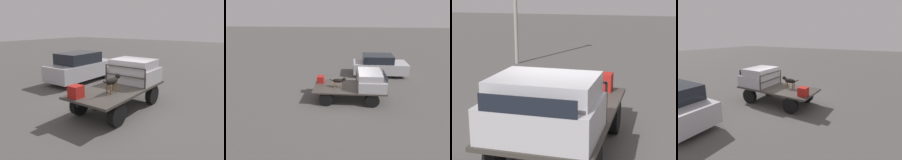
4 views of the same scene
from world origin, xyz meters
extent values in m
plane|color=#514F4C|center=(0.00, 0.00, 0.00)|extent=(80.00, 80.00, 0.00)
cylinder|color=black|center=(1.29, 0.83, 0.40)|extent=(0.79, 0.24, 0.79)
cylinder|color=black|center=(1.29, -0.83, 0.40)|extent=(0.79, 0.24, 0.79)
cylinder|color=black|center=(-1.29, 0.83, 0.40)|extent=(0.79, 0.24, 0.79)
cylinder|color=black|center=(-1.29, -0.83, 0.40)|extent=(0.79, 0.24, 0.79)
cube|color=black|center=(0.00, 0.35, 0.68)|extent=(3.83, 0.10, 0.18)
cube|color=black|center=(0.00, -0.35, 0.68)|extent=(3.83, 0.10, 0.18)
cube|color=#3D3833|center=(0.00, 0.00, 0.81)|extent=(4.16, 1.97, 0.08)
cube|color=#B7B7BC|center=(1.27, 0.00, 1.15)|extent=(1.53, 1.85, 0.60)
cube|color=#B7B7BC|center=(1.15, 0.00, 1.64)|extent=(1.30, 1.71, 0.37)
cube|color=black|center=(2.02, 0.00, 1.58)|extent=(0.02, 1.52, 0.28)
cube|color=#3D3833|center=(0.43, 0.91, 1.24)|extent=(0.04, 0.04, 0.77)
cube|color=#3D3833|center=(0.43, -0.91, 1.24)|extent=(0.04, 0.04, 0.77)
cube|color=#3D3833|center=(0.43, 0.00, 1.60)|extent=(0.04, 1.81, 0.04)
cube|color=#3D3833|center=(0.43, 0.00, 1.24)|extent=(0.04, 1.81, 0.04)
cylinder|color=brown|center=(-0.46, -0.09, 1.03)|extent=(0.06, 0.06, 0.35)
cylinder|color=brown|center=(-0.46, -0.26, 1.03)|extent=(0.06, 0.06, 0.35)
cylinder|color=brown|center=(-0.85, -0.09, 1.03)|extent=(0.06, 0.06, 0.35)
cylinder|color=brown|center=(-0.85, -0.26, 1.03)|extent=(0.06, 0.06, 0.35)
ellipsoid|color=black|center=(-0.66, -0.18, 1.28)|extent=(0.63, 0.24, 0.24)
sphere|color=brown|center=(-0.48, -0.18, 1.24)|extent=(0.11, 0.11, 0.11)
cylinder|color=black|center=(-0.39, -0.18, 1.34)|extent=(0.17, 0.13, 0.16)
sphere|color=black|center=(-0.29, -0.18, 1.39)|extent=(0.18, 0.18, 0.18)
cone|color=brown|center=(-0.21, -0.18, 1.37)|extent=(0.10, 0.10, 0.10)
cone|color=black|center=(-0.30, -0.13, 1.46)|extent=(0.06, 0.08, 0.10)
cone|color=black|center=(-0.30, -0.23, 1.46)|extent=(0.06, 0.08, 0.10)
cylinder|color=black|center=(-1.02, -0.18, 1.30)|extent=(0.27, 0.04, 0.18)
cube|color=#AD1E19|center=(-1.78, 0.49, 1.06)|extent=(0.41, 0.41, 0.41)
cylinder|color=black|center=(1.12, 3.50, 0.30)|extent=(0.60, 0.20, 0.60)
camera|label=1|loc=(-6.70, -4.50, 3.18)|focal=35.00mm
camera|label=2|loc=(-0.05, -9.42, 5.23)|focal=28.00mm
camera|label=3|loc=(6.80, 1.88, 3.21)|focal=60.00mm
camera|label=4|loc=(-5.22, 7.37, 3.56)|focal=28.00mm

